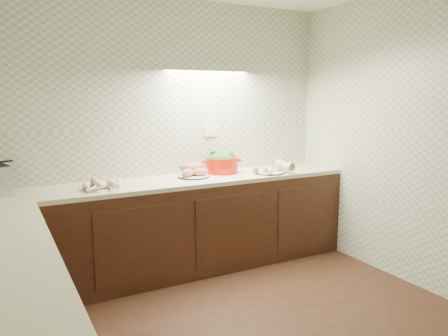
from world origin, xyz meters
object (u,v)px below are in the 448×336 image
onion_bowl (190,171)px  veg_plate (275,168)px  sweet_potato_plate (193,172)px  dutch_oven (222,162)px  parsnip_pile (104,184)px

onion_bowl → veg_plate: size_ratio=0.38×
sweet_potato_plate → veg_plate: 0.85m
dutch_oven → veg_plate: 0.54m
dutch_oven → sweet_potato_plate: bearing=-154.9°
parsnip_pile → sweet_potato_plate: bearing=7.2°
parsnip_pile → dutch_oven: bearing=8.5°
veg_plate → dutch_oven: bearing=152.3°
sweet_potato_plate → onion_bowl: size_ratio=2.07×
onion_bowl → dutch_oven: size_ratio=0.37×
parsnip_pile → veg_plate: bearing=-2.1°
onion_bowl → dutch_oven: 0.35m
onion_bowl → dutch_oven: (0.35, -0.04, 0.07)m
sweet_potato_plate → onion_bowl: sweet_potato_plate is taller
onion_bowl → veg_plate: (0.82, -0.28, 0.01)m
sweet_potato_plate → dutch_oven: (0.36, 0.07, 0.05)m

